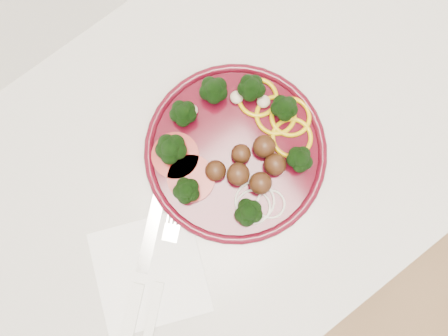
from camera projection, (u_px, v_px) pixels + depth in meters
counter at (169, 227)px, 1.11m from camera, size 2.40×0.60×0.90m
plate at (236, 149)px, 0.66m from camera, size 0.28×0.28×0.06m
napkin at (150, 272)px, 0.65m from camera, size 0.21×0.21×0.00m
knife at (138, 288)px, 0.64m from camera, size 0.18×0.16×0.01m
fork at (157, 295)px, 0.64m from camera, size 0.16×0.14×0.01m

